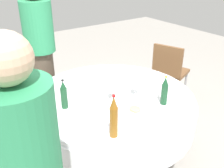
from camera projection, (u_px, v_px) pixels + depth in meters
The scene contains 15 objects.
ground_plane at pixel (112, 157), 2.73m from camera, with size 10.00×10.00×0.00m, color gray.
dining_table at pixel (112, 109), 2.46m from camera, with size 1.54×1.54×0.74m.
bottle_amber_east at pixel (114, 118), 1.79m from camera, with size 0.06×0.06×0.33m.
bottle_dark_green_outer at pixel (165, 91), 2.21m from camera, with size 0.06×0.06×0.26m.
bottle_dark_green_near at pixel (64, 95), 2.15m from camera, with size 0.06×0.06×0.26m.
wine_glass_front at pixel (135, 85), 2.36m from camera, with size 0.07×0.07×0.14m.
wine_glass_west at pixel (112, 89), 2.27m from camera, with size 0.07×0.07×0.16m.
plate_far at pixel (110, 76), 2.75m from camera, with size 0.21×0.21×0.02m.
plate_south at pixel (135, 110), 2.15m from camera, with size 0.23×0.23×0.04m.
knife_outer at pixel (86, 81), 2.67m from camera, with size 0.18×0.02×0.01m, color silver.
spoon_near at pixel (146, 86), 2.56m from camera, with size 0.18×0.02×0.01m, color silver.
knife_front at pixel (97, 92), 2.45m from camera, with size 0.18×0.02×0.01m, color silver.
folded_napkin at pixel (48, 113), 2.11m from camera, with size 0.13×0.13×0.02m, color white.
person_outer at pixel (41, 54), 3.00m from camera, with size 0.34×0.34×1.68m.
chair_inner at pixel (169, 69), 3.52m from camera, with size 0.51×0.51×0.87m.
Camera 1 is at (-1.72, 1.22, 1.90)m, focal length 41.76 mm.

